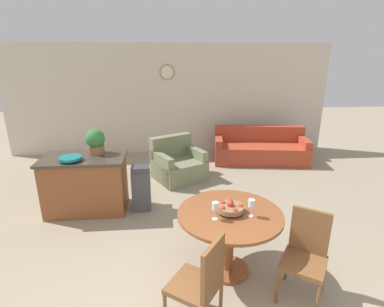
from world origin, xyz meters
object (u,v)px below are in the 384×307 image
object	(u,v)px
dining_chair_near_left	(201,281)
wine_glass_right	(251,204)
potted_plant	(95,141)
trash_bin	(141,188)
couch	(260,150)
dining_chair_near_right	(306,252)
dining_table	(229,226)
fruit_bowl	(230,208)
teal_bowl	(70,158)
armchair	(178,165)
kitchen_island	(86,184)
wine_glass_left	(215,207)

from	to	relation	value
dining_chair_near_left	wine_glass_right	xyz separation A→B (m)	(0.60, 0.62, 0.41)
dining_chair_near_left	potted_plant	bearing A→B (deg)	63.78
trash_bin	couch	size ratio (longest dim) A/B	0.34
dining_chair_near_right	wine_glass_right	xyz separation A→B (m)	(-0.51, 0.30, 0.41)
dining_table	couch	distance (m)	4.03
fruit_bowl	couch	world-z (taller)	fruit_bowl
dining_table	trash_bin	xyz separation A→B (m)	(-1.11, 1.59, -0.23)
dining_chair_near_right	teal_bowl	world-z (taller)	teal_bowl
dining_chair_near_left	trash_bin	distance (m)	2.41
dining_table	wine_glass_right	world-z (taller)	wine_glass_right
armchair	couch	bearing A→B (deg)	-3.90
dining_table	dining_chair_near_left	xyz separation A→B (m)	(-0.40, -0.71, -0.09)
fruit_bowl	dining_table	bearing A→B (deg)	-42.18
wine_glass_right	teal_bowl	world-z (taller)	teal_bowl
dining_chair_near_left	potted_plant	size ratio (longest dim) A/B	2.35
dining_table	fruit_bowl	xyz separation A→B (m)	(-0.00, 0.00, 0.24)
potted_plant	armchair	xyz separation A→B (m)	(1.34, 1.02, -0.83)
trash_bin	armchair	distance (m)	1.41
dining_chair_near_left	couch	world-z (taller)	dining_chair_near_left
kitchen_island	armchair	xyz separation A→B (m)	(1.52, 1.20, -0.17)
trash_bin	wine_glass_left	bearing A→B (deg)	-61.76
wine_glass_right	potted_plant	distance (m)	2.79
kitchen_island	potted_plant	size ratio (longest dim) A/B	3.21
trash_bin	potted_plant	bearing A→B (deg)	161.68
dining_table	dining_chair_near_left	size ratio (longest dim) A/B	1.24
dining_chair_near_left	dining_chair_near_right	world-z (taller)	same
wine_glass_left	couch	size ratio (longest dim) A/B	0.09
kitchen_island	couch	world-z (taller)	kitchen_island
dining_chair_near_right	wine_glass_left	xyz separation A→B (m)	(-0.90, 0.28, 0.41)
wine_glass_left	potted_plant	distance (m)	2.54
dining_chair_near_right	wine_glass_right	bearing A→B (deg)	3.94
couch	trash_bin	bearing A→B (deg)	-133.20
dining_table	wine_glass_left	xyz separation A→B (m)	(-0.19, -0.12, 0.32)
wine_glass_left	wine_glass_right	size ratio (longest dim) A/B	1.00
kitchen_island	trash_bin	xyz separation A→B (m)	(0.88, -0.06, -0.09)
fruit_bowl	dining_chair_near_right	bearing A→B (deg)	-29.24
fruit_bowl	kitchen_island	distance (m)	2.60
dining_chair_near_left	potted_plant	xyz separation A→B (m)	(-1.41, 2.53, 0.61)
dining_chair_near_left	dining_chair_near_right	size ratio (longest dim) A/B	1.00
fruit_bowl	kitchen_island	size ratio (longest dim) A/B	0.23
dining_table	teal_bowl	world-z (taller)	teal_bowl
dining_chair_near_left	fruit_bowl	xyz separation A→B (m)	(0.40, 0.72, 0.33)
dining_chair_near_right	teal_bowl	bearing A→B (deg)	1.05
wine_glass_left	trash_bin	size ratio (longest dim) A/B	0.26
wine_glass_right	teal_bowl	size ratio (longest dim) A/B	0.60
wine_glass_left	wine_glass_right	xyz separation A→B (m)	(0.39, 0.03, 0.00)
wine_glass_right	couch	distance (m)	4.09
dining_chair_near_left	wine_glass_right	bearing A→B (deg)	-9.59
dining_chair_near_right	couch	distance (m)	4.20
dining_table	dining_chair_near_right	size ratio (longest dim) A/B	1.24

